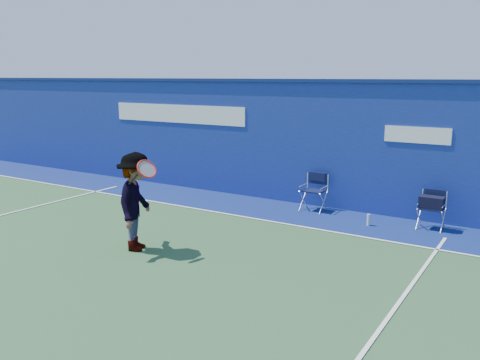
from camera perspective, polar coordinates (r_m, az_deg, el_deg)
The scene contains 8 objects.
ground at distance 9.32m, azimuth -11.70°, elevation -8.41°, with size 80.00×80.00×0.00m, color #2B512D.
stadium_wall at distance 13.11m, azimuth 3.84°, elevation 4.59°, with size 24.00×0.50×3.08m.
out_of_bounds_strip at distance 12.46m, azimuth 1.36°, elevation -3.02°, with size 24.00×1.80×0.01m, color navy.
court_lines at distance 9.73m, azimuth -9.26°, elevation -7.37°, with size 24.00×12.00×0.01m.
directors_chair_left at distance 12.20m, azimuth 8.27°, elevation -2.05°, with size 0.53×0.49×0.89m.
directors_chair_right at distance 11.32m, azimuth 20.67°, elevation -3.53°, with size 0.49×0.44×0.81m.
water_bottle at distance 11.23m, azimuth 14.23°, elevation -4.37°, with size 0.07×0.07×0.26m, color silver.
tennis_player at distance 9.43m, azimuth -11.59°, elevation -2.40°, with size 1.12×1.35×1.81m.
Camera 1 is at (6.12, -6.29, 3.16)m, focal length 38.00 mm.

